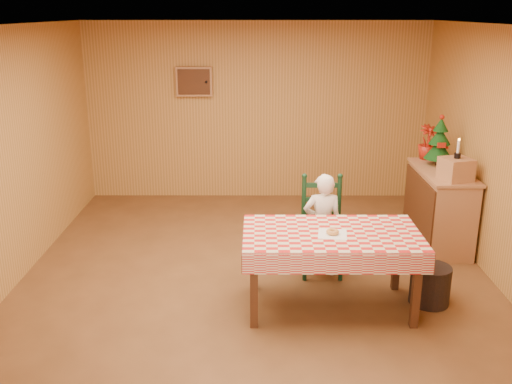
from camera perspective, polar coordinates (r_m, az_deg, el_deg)
ground at (r=6.03m, az=-0.00°, el=-9.22°), size 6.00×6.00×0.00m
cabin_walls at (r=5.98m, az=-0.02°, el=9.00°), size 5.10×6.05×2.65m
dining_table at (r=5.37m, az=7.55°, el=-4.82°), size 1.66×0.96×0.77m
ladder_chair at (r=6.16m, az=6.58°, el=-3.60°), size 0.44×0.40×1.08m
seated_child at (r=6.09m, az=6.66°, el=-3.28°), size 0.41×0.27×1.12m
napkin at (r=5.29m, az=7.66°, el=-4.19°), size 0.29×0.29×0.00m
donut at (r=5.28m, az=7.67°, el=-3.97°), size 0.16×0.16×0.04m
shelf_unit at (r=7.21m, az=17.83°, el=-1.48°), size 0.54×1.24×0.93m
crate at (r=6.68m, az=19.36°, el=2.17°), size 0.37×0.37×0.25m
christmas_tree at (r=7.24m, az=17.87°, el=4.74°), size 0.34×0.34×0.62m
flower_arrangement at (r=7.52m, az=16.79°, el=4.80°), size 0.32×0.32×0.43m
candle_set at (r=6.64m, az=19.53°, el=3.74°), size 0.07×0.07×0.22m
storage_bin at (r=5.85m, az=17.01°, el=-8.87°), size 0.44×0.44×0.38m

